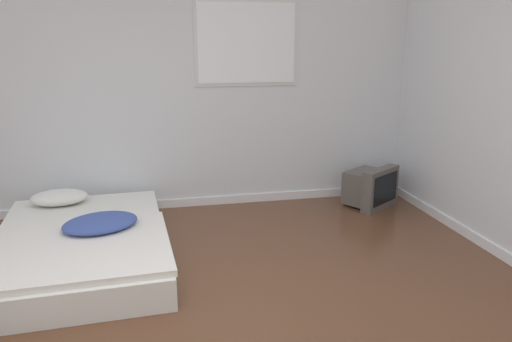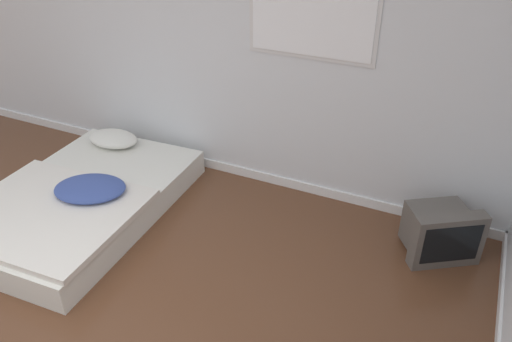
{
  "view_description": "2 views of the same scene",
  "coord_description": "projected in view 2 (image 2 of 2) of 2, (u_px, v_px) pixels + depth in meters",
  "views": [
    {
      "loc": [
        -0.28,
        -2.37,
        1.77
      ],
      "look_at": [
        0.62,
        1.79,
        0.63
      ],
      "focal_mm": 35.0,
      "sensor_mm": 36.0,
      "label": 1
    },
    {
      "loc": [
        2.03,
        -0.97,
        2.59
      ],
      "look_at": [
        0.65,
        1.95,
        0.65
      ],
      "focal_mm": 35.0,
      "sensor_mm": 36.0,
      "label": 2
    }
  ],
  "objects": [
    {
      "name": "mattress_bed",
      "position": [
        80.0,
        200.0,
        4.33
      ],
      "size": [
        1.45,
        2.12,
        0.38
      ],
      "color": "silver",
      "rests_on": "ground_plane"
    },
    {
      "name": "crt_tv",
      "position": [
        440.0,
        232.0,
        3.84
      ],
      "size": [
        0.63,
        0.61,
        0.44
      ],
      "color": "#56514C",
      "rests_on": "ground_plane"
    },
    {
      "name": "wall_back",
      "position": [
        233.0,
        45.0,
        4.35
      ],
      "size": [
        7.41,
        0.08,
        2.6
      ],
      "color": "silver",
      "rests_on": "ground_plane"
    }
  ]
}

